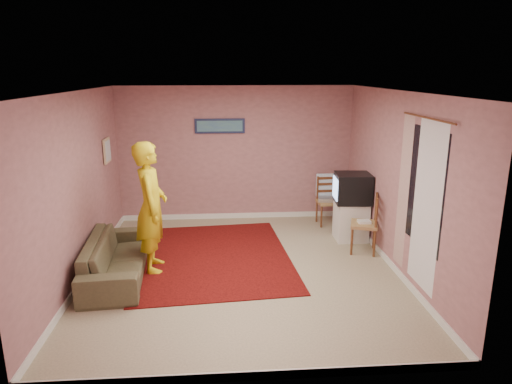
{
  "coord_description": "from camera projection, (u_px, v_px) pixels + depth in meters",
  "views": [
    {
      "loc": [
        -0.25,
        -6.23,
        2.87
      ],
      "look_at": [
        0.25,
        0.6,
        1.04
      ],
      "focal_mm": 32.0,
      "sensor_mm": 36.0,
      "label": 1
    }
  ],
  "objects": [
    {
      "name": "picture_back",
      "position": [
        220.0,
        126.0,
        8.64
      ],
      "size": [
        0.95,
        0.04,
        0.28
      ],
      "color": "#161B3C",
      "rests_on": "wall_back"
    },
    {
      "name": "picture_left",
      "position": [
        107.0,
        151.0,
        7.75
      ],
      "size": [
        0.04,
        0.38,
        0.42
      ],
      "color": "#CEB68D",
      "rests_on": "wall_left"
    },
    {
      "name": "ground",
      "position": [
        242.0,
        270.0,
        6.76
      ],
      "size": [
        5.0,
        5.0,
        0.0
      ],
      "primitive_type": "plane",
      "color": "tan",
      "rests_on": "ground"
    },
    {
      "name": "person",
      "position": [
        151.0,
        207.0,
        6.58
      ],
      "size": [
        0.52,
        0.74,
        1.91
      ],
      "primitive_type": "imported",
      "rotation": [
        0.0,
        0.0,
        1.67
      ],
      "color": "gold",
      "rests_on": "ground"
    },
    {
      "name": "baseboard_back",
      "position": [
        237.0,
        216.0,
        9.15
      ],
      "size": [
        4.5,
        0.02,
        0.1
      ],
      "primitive_type": "cube",
      "color": "silver",
      "rests_on": "ground"
    },
    {
      "name": "curtain_rod",
      "position": [
        427.0,
        118.0,
        5.45
      ],
      "size": [
        0.02,
        1.4,
        0.02
      ],
      "primitive_type": "cylinder",
      "rotation": [
        1.57,
        0.0,
        0.0
      ],
      "color": "brown",
      "rests_on": "wall_right"
    },
    {
      "name": "wall_front",
      "position": [
        253.0,
        254.0,
        4.02
      ],
      "size": [
        4.5,
        0.02,
        2.6
      ],
      "primitive_type": "cube",
      "color": "#AB7075",
      "rests_on": "ground"
    },
    {
      "name": "area_rug",
      "position": [
        213.0,
        257.0,
        7.23
      ],
      "size": [
        2.62,
        3.17,
        0.02
      ],
      "primitive_type": "cube",
      "rotation": [
        0.0,
        0.0,
        0.08
      ],
      "color": "black",
      "rests_on": "ground"
    },
    {
      "name": "chair_a",
      "position": [
        329.0,
        196.0,
        8.66
      ],
      "size": [
        0.44,
        0.42,
        0.5
      ],
      "rotation": [
        0.0,
        0.0,
        0.07
      ],
      "color": "#A58B50",
      "rests_on": "ground"
    },
    {
      "name": "baseboard_right",
      "position": [
        390.0,
        263.0,
        6.91
      ],
      "size": [
        0.02,
        5.0,
        0.1
      ],
      "primitive_type": "cube",
      "color": "silver",
      "rests_on": "ground"
    },
    {
      "name": "baseboard_left",
      "position": [
        87.0,
        272.0,
        6.59
      ],
      "size": [
        0.02,
        5.0,
        0.1
      ],
      "primitive_type": "cube",
      "color": "silver",
      "rests_on": "ground"
    },
    {
      "name": "dvd_player",
      "position": [
        329.0,
        199.0,
        8.67
      ],
      "size": [
        0.43,
        0.35,
        0.07
      ],
      "primitive_type": "cube",
      "rotation": [
        0.0,
        0.0,
        -0.22
      ],
      "color": "#A1A0A5",
      "rests_on": "chair_a"
    },
    {
      "name": "baseboard_front",
      "position": [
        254.0,
        376.0,
        4.35
      ],
      "size": [
        4.5,
        0.02,
        0.1
      ],
      "primitive_type": "cube",
      "color": "silver",
      "rests_on": "ground"
    },
    {
      "name": "chair_b",
      "position": [
        364.0,
        217.0,
        7.32
      ],
      "size": [
        0.52,
        0.54,
        0.52
      ],
      "rotation": [
        0.0,
        0.0,
        -1.87
      ],
      "color": "#A58B50",
      "rests_on": "ground"
    },
    {
      "name": "curtain_floral",
      "position": [
        403.0,
        192.0,
        6.26
      ],
      "size": [
        0.01,
        0.35,
        2.1
      ],
      "primitive_type": "cube",
      "color": "beige",
      "rests_on": "wall_right"
    },
    {
      "name": "ceiling",
      "position": [
        241.0,
        91.0,
        6.09
      ],
      "size": [
        4.5,
        5.0,
        0.02
      ],
      "primitive_type": "cube",
      "color": "white",
      "rests_on": "wall_back"
    },
    {
      "name": "window",
      "position": [
        424.0,
        188.0,
        5.68
      ],
      "size": [
        0.01,
        1.1,
        1.5
      ],
      "primitive_type": "cube",
      "color": "black",
      "rests_on": "wall_right"
    },
    {
      "name": "wall_right",
      "position": [
        397.0,
        183.0,
        6.59
      ],
      "size": [
        0.02,
        5.0,
        2.6
      ],
      "primitive_type": "cube",
      "color": "#AB7075",
      "rests_on": "ground"
    },
    {
      "name": "crt_tv",
      "position": [
        352.0,
        188.0,
        7.78
      ],
      "size": [
        0.63,
        0.57,
        0.51
      ],
      "rotation": [
        0.0,
        0.0,
        -0.08
      ],
      "color": "black",
      "rests_on": "tv_cabinet"
    },
    {
      "name": "curtain_sheer",
      "position": [
        427.0,
        207.0,
        5.59
      ],
      "size": [
        0.01,
        0.75,
        2.1
      ],
      "primitive_type": "cube",
      "color": "white",
      "rests_on": "wall_right"
    },
    {
      "name": "tv_cabinet",
      "position": [
        351.0,
        221.0,
        7.93
      ],
      "size": [
        0.53,
        0.48,
        0.67
      ],
      "primitive_type": "cube",
      "color": "silver",
      "rests_on": "ground"
    },
    {
      "name": "blue_throw",
      "position": [
        327.0,
        185.0,
        8.79
      ],
      "size": [
        0.41,
        0.05,
        0.43
      ],
      "primitive_type": "cube",
      "color": "#9BD2FF",
      "rests_on": "chair_a"
    },
    {
      "name": "sofa",
      "position": [
        116.0,
        258.0,
        6.5
      ],
      "size": [
        0.93,
        2.03,
        0.58
      ],
      "primitive_type": "imported",
      "rotation": [
        0.0,
        0.0,
        1.65
      ],
      "color": "brown",
      "rests_on": "ground"
    },
    {
      "name": "wall_left",
      "position": [
        78.0,
        188.0,
        6.27
      ],
      "size": [
        0.02,
        5.0,
        2.6
      ],
      "primitive_type": "cube",
      "color": "#AB7075",
      "rests_on": "ground"
    },
    {
      "name": "wall_back",
      "position": [
        236.0,
        154.0,
        8.84
      ],
      "size": [
        4.5,
        0.02,
        2.6
      ],
      "primitive_type": "cube",
      "color": "#AB7075",
      "rests_on": "ground"
    },
    {
      "name": "game_console",
      "position": [
        364.0,
        222.0,
        7.34
      ],
      "size": [
        0.2,
        0.15,
        0.04
      ],
      "primitive_type": "cube",
      "rotation": [
        0.0,
        0.0,
        -0.01
      ],
      "color": "white",
      "rests_on": "chair_b"
    }
  ]
}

